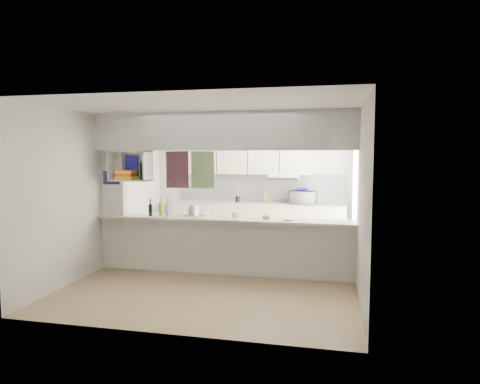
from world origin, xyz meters
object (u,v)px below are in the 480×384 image
(bowl, at_px, (302,190))
(dish_rack, at_px, (195,212))
(microwave, at_px, (303,198))
(wine_bottles, at_px, (160,209))

(bowl, height_order, dish_rack, bowl)
(microwave, bearing_deg, dish_rack, 68.10)
(dish_rack, height_order, wine_bottles, wine_bottles)
(bowl, bearing_deg, wine_bottles, -135.42)
(bowl, relative_size, dish_rack, 0.63)
(microwave, xyz_separation_m, dish_rack, (-1.62, -2.05, -0.06))
(bowl, relative_size, wine_bottles, 0.70)
(bowl, distance_m, dish_rack, 2.59)
(microwave, xyz_separation_m, bowl, (-0.03, -0.02, 0.17))
(microwave, relative_size, bowl, 1.93)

